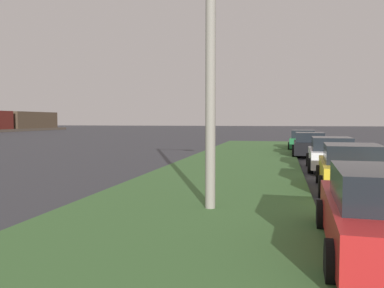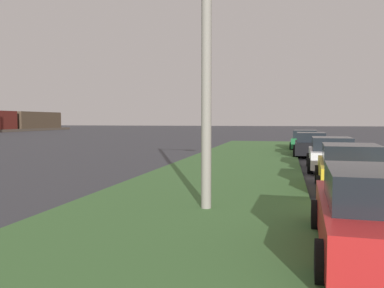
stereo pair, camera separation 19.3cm
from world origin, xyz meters
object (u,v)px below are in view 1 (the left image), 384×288
Objects in this scene: parked_car_white at (331,154)px; parked_car_green at (303,140)px; parked_car_black at (309,145)px; parked_car_yellow at (351,168)px; streetlight at (226,25)px.

parked_car_white is 12.16m from parked_car_green.
parked_car_white is 1.00× the size of parked_car_black.
parked_car_white and parked_car_green have the same top height.
parked_car_yellow is 1.01× the size of parked_car_white.
parked_car_black and parked_car_green have the same top height.
parked_car_yellow is 1.01× the size of parked_car_black.
streetlight reaches higher than parked_car_white.
parked_car_white is 10.43m from streetlight.
parked_car_yellow is 11.92m from parked_car_black.
parked_car_yellow is at bearing -176.23° from parked_car_black.
parked_car_white is 0.58× the size of streetlight.
parked_car_green is 21.79m from streetlight.
parked_car_green is (12.15, 0.59, 0.00)m from parked_car_white.
parked_car_black is (6.62, 0.49, 0.00)m from parked_car_white.
parked_car_white is at bearing -20.36° from streetlight.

